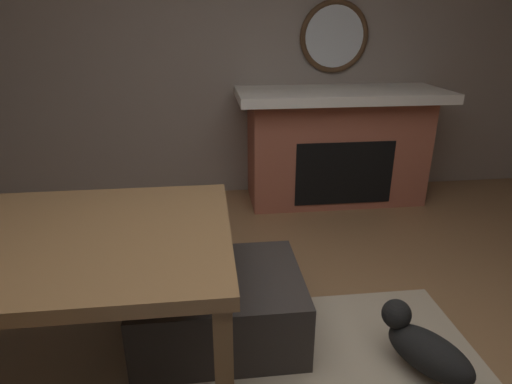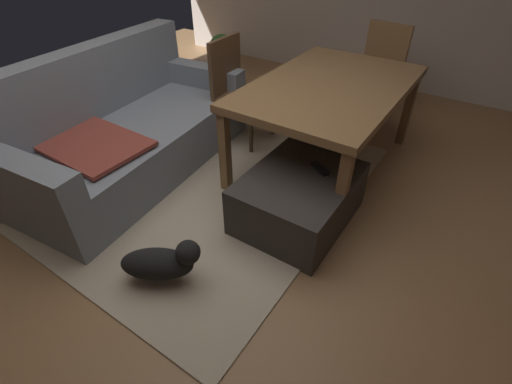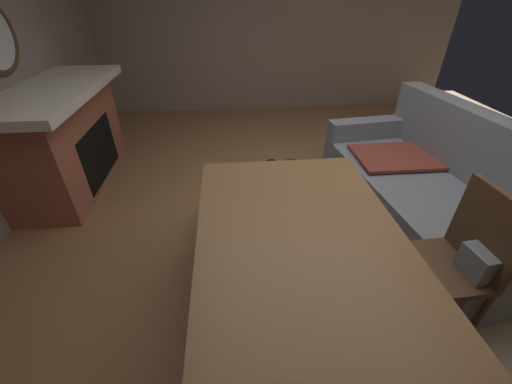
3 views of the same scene
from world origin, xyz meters
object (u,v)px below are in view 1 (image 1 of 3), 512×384
at_px(fireplace, 336,145).
at_px(ottoman_coffee_table, 219,306).
at_px(round_wall_mirror, 334,37).
at_px(small_dog, 424,347).
at_px(tv_remote, 189,269).
at_px(dining_table, 39,251).

xyz_separation_m(fireplace, ottoman_coffee_table, (1.15, 1.81, -0.34)).
height_order(fireplace, round_wall_mirror, round_wall_mirror).
relative_size(round_wall_mirror, small_dog, 1.33).
xyz_separation_m(ottoman_coffee_table, tv_remote, (0.15, -0.07, 0.20)).
relative_size(fireplace, tv_remote, 11.32).
bearing_deg(small_dog, ottoman_coffee_table, -22.53).
height_order(tv_remote, dining_table, dining_table).
bearing_deg(round_wall_mirror, dining_table, 49.80).
relative_size(round_wall_mirror, ottoman_coffee_table, 0.73).
xyz_separation_m(fireplace, tv_remote, (1.30, 1.74, -0.14)).
xyz_separation_m(round_wall_mirror, ottoman_coffee_table, (1.15, 2.10, -1.26)).
bearing_deg(round_wall_mirror, fireplace, 90.00).
relative_size(fireplace, small_dog, 3.83).
relative_size(tv_remote, small_dog, 0.34).
xyz_separation_m(round_wall_mirror, dining_table, (1.92, 2.27, -0.78)).
height_order(ottoman_coffee_table, dining_table, dining_table).
distance_m(fireplace, ottoman_coffee_table, 2.17).
xyz_separation_m(fireplace, round_wall_mirror, (0.00, -0.29, 0.93)).
height_order(ottoman_coffee_table, tv_remote, tv_remote).
height_order(fireplace, ottoman_coffee_table, fireplace).
distance_m(ottoman_coffee_table, tv_remote, 0.26).
height_order(round_wall_mirror, tv_remote, round_wall_mirror).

